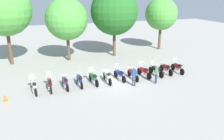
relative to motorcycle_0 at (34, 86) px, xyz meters
The scene contains 20 objects.
ground_plane 6.75m from the motorcycle_0, ahead, with size 80.00×80.00×0.00m, color #9E9B93.
motorcycle_0 is the anchor object (origin of this frame).
motorcycle_1 1.23m from the motorcycle_0, ahead, with size 0.62×2.19×1.37m.
motorcycle_2 2.45m from the motorcycle_0, ahead, with size 0.62×2.19×0.99m.
motorcycle_3 3.68m from the motorcycle_0, ahead, with size 0.62×2.19×0.99m.
motorcycle_4 4.90m from the motorcycle_0, ahead, with size 0.62×2.19×1.37m.
motorcycle_5 6.12m from the motorcycle_0, ahead, with size 0.62×2.19×0.99m.
motorcycle_6 7.34m from the motorcycle_0, ahead, with size 0.62×2.18×1.37m.
motorcycle_7 8.56m from the motorcycle_0, ahead, with size 0.62×2.19×0.99m.
motorcycle_8 9.79m from the motorcycle_0, ahead, with size 0.62×2.18×1.37m.
motorcycle_9 11.01m from the motorcycle_0, ahead, with size 0.64×2.18×1.37m.
motorcycle_10 12.24m from the motorcycle_0, ahead, with size 0.62×2.19×0.99m.
motorcycle_11 13.46m from the motorcycle_0, ahead, with size 0.62×2.19×1.37m.
person_0 8.12m from the motorcycle_0, ahead, with size 0.37×0.32×1.73m.
person_1 10.17m from the motorcycle_0, ahead, with size 0.38×0.33×1.79m.
tree_0 10.37m from the motorcycle_0, 104.93° to the left, with size 5.55×5.55×8.69m.
tree_1 9.95m from the motorcycle_0, 64.17° to the left, with size 4.67×4.67×7.06m.
tree_2 13.57m from the motorcycle_0, 40.97° to the left, with size 5.58×5.58×8.18m.
tree_3 19.76m from the motorcycle_0, 30.11° to the left, with size 4.30×4.30×6.95m.
traffic_cone 2.24m from the motorcycle_0, 154.67° to the right, with size 0.32×0.32×0.55m, color orange.
Camera 1 is at (-6.05, -17.57, 7.50)m, focal length 35.97 mm.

